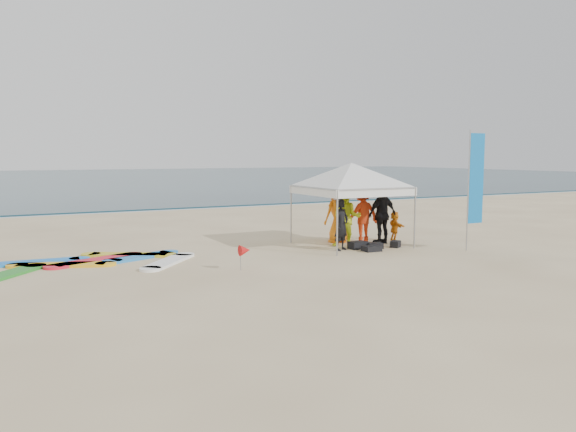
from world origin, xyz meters
The scene contains 14 objects.
ground centered at (0.00, 0.00, 0.00)m, with size 120.00×120.00×0.00m, color beige.
ocean centered at (0.00, 60.00, 0.04)m, with size 160.00×84.00×0.08m, color #0C2633.
shoreline_foam centered at (0.00, 18.20, 0.00)m, with size 160.00×1.20×0.01m, color silver.
person_black_a centered at (2.41, 3.16, 0.78)m, with size 0.57×0.37×1.56m, color black.
person_yellow centered at (2.89, 3.62, 0.92)m, with size 0.90×0.70×1.85m, color #CAD91E.
person_orange_a centered at (3.80, 4.08, 0.95)m, with size 1.22×0.70×1.90m, color red.
person_black_b centered at (4.28, 3.64, 0.95)m, with size 1.12×0.47×1.91m, color black.
person_orange_b centered at (3.13, 4.46, 0.97)m, with size 0.94×0.61×1.93m, color orange.
person_seated centered at (5.00, 3.89, 0.50)m, with size 0.92×0.29×1.00m, color orange.
canopy_tent centered at (3.18, 3.80, 2.61)m, with size 3.98×3.98×3.00m.
feather_flag centered at (5.95, 1.32, 2.13)m, with size 0.61×0.04×3.61m.
marker_pennant centered at (-1.33, 1.79, 0.49)m, with size 0.28×0.28×0.64m.
gear_pile centered at (3.33, 2.90, 0.10)m, with size 1.70×0.97×0.22m.
surfboard_spread centered at (-4.55, 4.51, 0.04)m, with size 5.42×3.24×0.07m.
Camera 1 is at (-6.74, -10.96, 2.86)m, focal length 35.00 mm.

